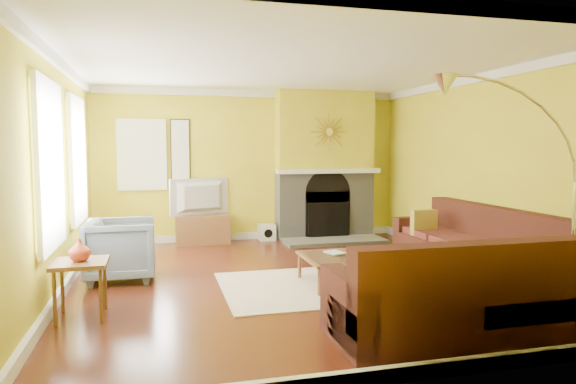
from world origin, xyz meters
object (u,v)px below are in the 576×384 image
object	(u,v)px
sectional_sofa	(417,253)
arc_lamp	(516,210)
coffee_table	(341,270)
media_console	(203,229)
side_table	(81,289)
armchair	(121,249)

from	to	relation	value
sectional_sofa	arc_lamp	size ratio (longest dim) A/B	1.62
sectional_sofa	coffee_table	world-z (taller)	sectional_sofa
sectional_sofa	media_console	size ratio (longest dim) A/B	3.99
media_console	side_table	distance (m)	3.92
sectional_sofa	media_console	bearing A→B (deg)	121.19
sectional_sofa	coffee_table	size ratio (longest dim) A/B	3.99
media_console	arc_lamp	distance (m)	5.67
sectional_sofa	media_console	world-z (taller)	sectional_sofa
sectional_sofa	coffee_table	xyz separation A→B (m)	(-0.76, 0.45, -0.27)
media_console	armchair	xyz separation A→B (m)	(-1.22, -2.19, 0.14)
side_table	arc_lamp	world-z (taller)	arc_lamp
media_console	armchair	bearing A→B (deg)	-118.98
side_table	arc_lamp	distance (m)	4.14
media_console	armchair	world-z (taller)	armchair
media_console	coffee_table	bearing A→B (deg)	-65.84
coffee_table	arc_lamp	size ratio (longest dim) A/B	0.41
sectional_sofa	side_table	size ratio (longest dim) A/B	6.49
media_console	sectional_sofa	bearing A→B (deg)	-58.81
coffee_table	armchair	world-z (taller)	armchair
side_table	arc_lamp	bearing A→B (deg)	-21.85
coffee_table	arc_lamp	bearing A→B (deg)	-66.95
coffee_table	side_table	bearing A→B (deg)	-170.28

